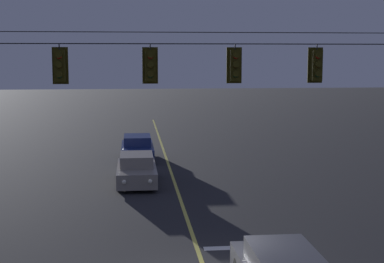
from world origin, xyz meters
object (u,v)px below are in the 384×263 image
at_px(traffic_light_centre, 150,65).
at_px(car_oncoming_lead, 137,170).
at_px(traffic_light_right_inner, 235,65).
at_px(traffic_light_left_inner, 60,66).
at_px(car_oncoming_trailing, 137,149).
at_px(traffic_light_rightmost, 317,65).

xyz_separation_m(traffic_light_centre, car_oncoming_lead, (-0.39, 8.96, -5.02)).
bearing_deg(traffic_light_centre, car_oncoming_lead, 92.51).
bearing_deg(traffic_light_centre, traffic_light_right_inner, 0.00).
height_order(traffic_light_left_inner, traffic_light_centre, same).
height_order(traffic_light_centre, traffic_light_right_inner, same).
bearing_deg(car_oncoming_trailing, traffic_light_centre, -88.92).
distance_m(traffic_light_left_inner, traffic_light_right_inner, 5.34).
bearing_deg(traffic_light_right_inner, traffic_light_rightmost, 0.00).
xyz_separation_m(traffic_light_right_inner, car_oncoming_lead, (-3.02, 8.96, -5.02)).
bearing_deg(traffic_light_right_inner, car_oncoming_lead, 108.60).
distance_m(traffic_light_rightmost, car_oncoming_trailing, 17.00).
distance_m(traffic_light_rightmost, car_oncoming_lead, 11.71).
bearing_deg(traffic_light_centre, traffic_light_rightmost, 0.00).
relative_size(traffic_light_left_inner, traffic_light_rightmost, 1.00).
bearing_deg(traffic_light_centre, traffic_light_left_inner, 180.00).
bearing_deg(car_oncoming_lead, traffic_light_left_inner, -104.57).
bearing_deg(traffic_light_rightmost, traffic_light_centre, 180.00).
distance_m(traffic_light_right_inner, car_oncoming_trailing, 16.35).
distance_m(traffic_light_centre, traffic_light_rightmost, 5.23).
bearing_deg(traffic_light_right_inner, traffic_light_centre, 180.00).
relative_size(traffic_light_centre, car_oncoming_trailing, 0.28).
xyz_separation_m(traffic_light_left_inner, traffic_light_right_inner, (5.34, 0.00, 0.00)).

